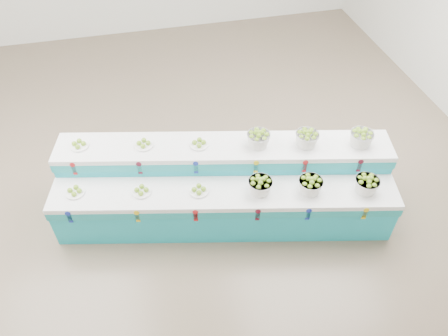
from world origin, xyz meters
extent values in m
plane|color=#72634C|center=(0.00, 0.00, 0.00)|extent=(10.00, 10.00, 0.00)
cylinder|color=white|center=(-1.40, -0.64, 0.77)|extent=(0.30, 0.30, 0.09)
cylinder|color=white|center=(-0.57, -0.83, 0.77)|extent=(0.30, 0.30, 0.09)
cylinder|color=white|center=(0.15, -0.99, 0.77)|extent=(0.30, 0.30, 0.09)
cylinder|color=white|center=(-1.28, -0.10, 1.07)|extent=(0.30, 0.30, 0.09)
cylinder|color=white|center=(-0.45, -0.28, 1.07)|extent=(0.30, 0.30, 0.09)
cylinder|color=white|center=(0.27, -0.44, 1.07)|extent=(0.30, 0.30, 0.09)
camera|label=1|loc=(-0.40, -4.65, 4.82)|focal=34.36mm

